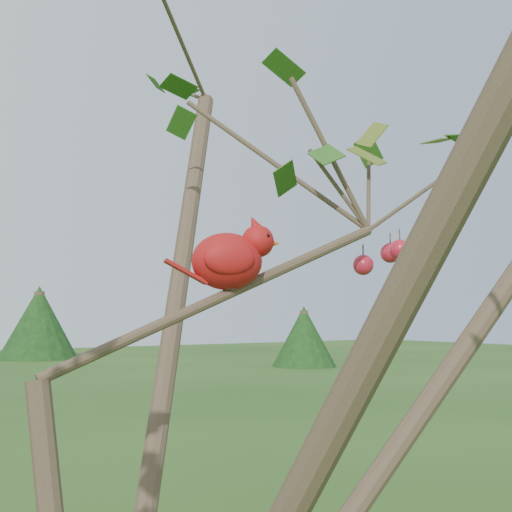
{
  "coord_description": "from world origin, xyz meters",
  "views": [
    {
      "loc": [
        -0.38,
        -0.92,
        2.05
      ],
      "look_at": [
        0.3,
        0.06,
        2.14
      ],
      "focal_mm": 50.0,
      "sensor_mm": 36.0,
      "label": 1
    }
  ],
  "objects": [
    {
      "name": "crabapple_tree",
      "position": [
        0.03,
        -0.02,
        2.12
      ],
      "size": [
        2.35,
        2.05,
        2.95
      ],
      "color": "#3A2B1F",
      "rests_on": "ground"
    },
    {
      "name": "cardinal",
      "position": [
        0.26,
        0.07,
        2.14
      ],
      "size": [
        0.19,
        0.12,
        0.14
      ],
      "rotation": [
        0.0,
        0.0,
        -0.34
      ],
      "color": "red",
      "rests_on": "ground"
    }
  ]
}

